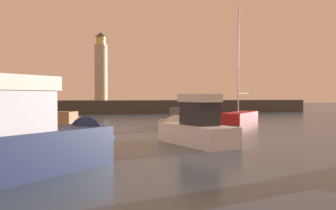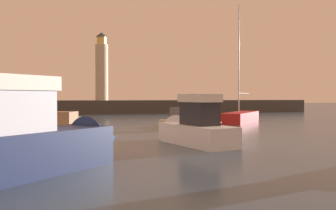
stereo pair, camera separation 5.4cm
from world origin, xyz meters
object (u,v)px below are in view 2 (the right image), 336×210
lighthouse (102,68)px  motorboat_1 (194,122)px  motorboat_5 (189,128)px  sailboat_moored (241,117)px  motorboat_6 (39,140)px  motorboat_2 (73,130)px

lighthouse → motorboat_1: lighthouse is taller
lighthouse → motorboat_1: size_ratio=1.88×
motorboat_5 → sailboat_moored: size_ratio=0.59×
motorboat_5 → motorboat_6: (-7.88, -6.96, 0.28)m
lighthouse → motorboat_6: (-4.84, -48.45, -6.38)m
lighthouse → motorboat_1: bearing=-79.1°
lighthouse → motorboat_6: lighthouse is taller
motorboat_2 → motorboat_5: (6.93, -3.49, 0.33)m
motorboat_1 → motorboat_6: motorboat_6 is taller
motorboat_5 → sailboat_moored: bearing=56.1°
lighthouse → sailboat_moored: 30.05m
motorboat_2 → motorboat_5: bearing=-26.7°
motorboat_2 → motorboat_6: (-0.95, -10.45, 0.62)m
motorboat_1 → motorboat_2: 11.54m
motorboat_2 → motorboat_6: motorboat_6 is taller
lighthouse → sailboat_moored: (13.53, -25.91, -6.97)m
motorboat_5 → motorboat_6: motorboat_6 is taller
motorboat_5 → motorboat_2: bearing=153.3°
motorboat_6 → lighthouse: bearing=84.3°
motorboat_2 → motorboat_5: 7.77m
motorboat_2 → sailboat_moored: (17.42, 12.09, 0.02)m
sailboat_moored → motorboat_2: bearing=-145.2°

